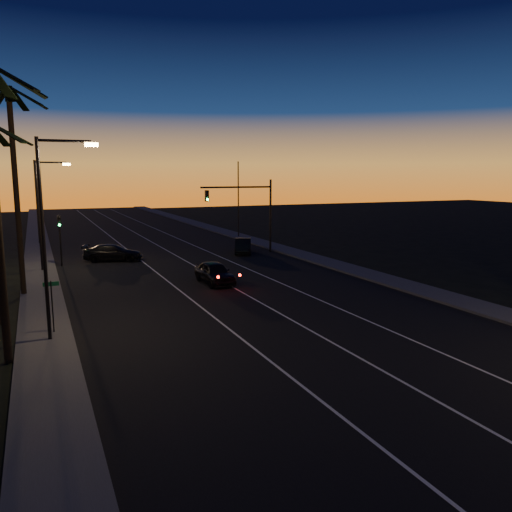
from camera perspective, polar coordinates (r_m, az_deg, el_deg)
name	(u,v)px	position (r m, az deg, el deg)	size (l,w,h in m)	color
road	(211,279)	(35.95, -5.16, -2.68)	(20.00, 170.00, 0.01)	black
sidewalk_left	(42,293)	(34.12, -23.30, -3.92)	(2.40, 170.00, 0.16)	#3D3D3A
sidewalk_right	(343,267)	(40.85, 9.88, -1.23)	(2.40, 170.00, 0.16)	#3D3D3A
lane_stripe_left	(170,283)	(35.12, -9.80, -3.04)	(0.12, 160.00, 0.01)	silver
lane_stripe_mid	(218,279)	(36.10, -4.41, -2.60)	(0.12, 160.00, 0.01)	silver
lane_stripe_right	(262,275)	(37.39, 0.65, -2.16)	(0.12, 160.00, 0.01)	silver
palm_far	(15,172)	(33.34, -25.87, 8.68)	(4.25, 4.16, 12.53)	black
streetlight_left_near	(50,224)	(23.43, -22.51, 3.44)	(2.55, 0.26, 9.00)	black
streetlight_left_far	(43,206)	(41.40, -23.21, 5.25)	(2.55, 0.26, 8.50)	black
street_sign	(52,301)	(25.00, -22.29, -4.75)	(0.70, 0.06, 2.60)	black
signal_mast	(248,203)	(47.14, -0.93, 6.04)	(7.10, 0.41, 7.00)	black
signal_post	(60,231)	(43.58, -21.51, 2.65)	(0.28, 0.37, 4.20)	black
far_pole_left	(37,203)	(58.40, -23.77, 5.60)	(0.14, 0.14, 9.00)	black
far_pole_right	(238,200)	(59.71, -2.03, 6.43)	(0.14, 0.14, 9.00)	black
lead_car	(215,273)	(34.48, -4.75, -1.90)	(1.88, 4.96, 1.50)	black
right_car	(243,246)	(47.66, -1.49, 1.16)	(3.05, 4.51, 1.41)	black
cross_car	(113,253)	(45.10, -16.02, 0.37)	(5.38, 3.59, 1.45)	black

